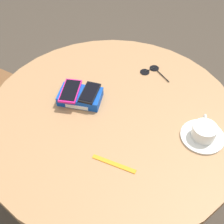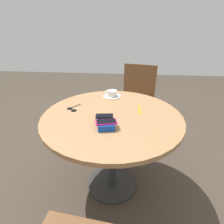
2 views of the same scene
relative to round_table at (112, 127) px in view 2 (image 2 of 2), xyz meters
name	(u,v)px [view 2 (image 2 of 2)]	position (x,y,z in m)	size (l,w,h in m)	color
ground_plane	(112,183)	(0.00, 0.00, -0.61)	(8.00, 8.00, 0.00)	#42382D
round_table	(112,127)	(0.00, 0.00, 0.00)	(1.03, 1.03, 0.72)	#2D2D2D
phone_box	(106,122)	(-0.15, 0.03, 0.13)	(0.19, 0.14, 0.04)	#0F42AD
phone_magenta	(106,122)	(-0.19, 0.02, 0.16)	(0.10, 0.15, 0.01)	#D11975
phone_black	(104,116)	(-0.12, 0.04, 0.16)	(0.07, 0.12, 0.01)	black
saucer	(112,96)	(0.35, 0.03, 0.12)	(0.16, 0.16, 0.01)	silver
coffee_cup	(112,93)	(0.35, 0.04, 0.15)	(0.09, 0.12, 0.06)	silver
lanyard_strap	(140,110)	(0.10, -0.21, 0.11)	(0.16, 0.02, 0.00)	orange
sunglasses	(72,109)	(0.06, 0.32, 0.11)	(0.14, 0.09, 0.01)	black
chair_near_window	(136,98)	(0.95, -0.23, -0.14)	(0.53, 0.53, 0.87)	brown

